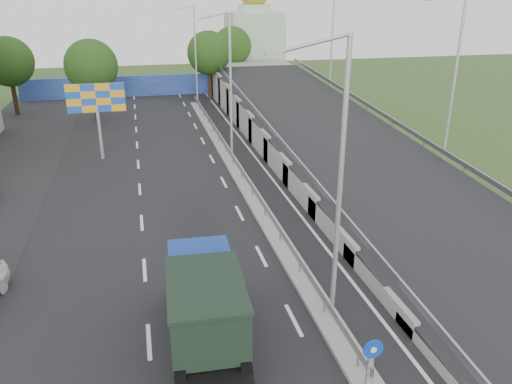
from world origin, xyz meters
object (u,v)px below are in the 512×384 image
object	(u,v)px
lamp_post_near	(336,171)
sign_bollard	(371,362)
lamp_post_mid	(228,79)
dump_truck	(205,302)
billboard	(96,102)
church	(254,41)
lamp_post_far	(194,49)

from	to	relation	value
lamp_post_near	sign_bollard	bearing A→B (deg)	-91.64
lamp_post_mid	dump_truck	size ratio (longest dim) A/B	1.57
lamp_post_near	lamp_post_mid	world-z (taller)	same
lamp_post_near	dump_truck	world-z (taller)	lamp_post_near
lamp_post_near	dump_truck	bearing A→B (deg)	-176.76
billboard	dump_truck	distance (m)	22.86
billboard	sign_bollard	bearing A→B (deg)	-70.79
sign_bollard	church	world-z (taller)	church
lamp_post_mid	lamp_post_far	world-z (taller)	same
lamp_post_near	lamp_post_mid	distance (m)	20.00
sign_bollard	billboard	size ratio (longest dim) A/B	0.30
sign_bollard	dump_truck	bearing A→B (deg)	141.72
lamp_post_far	church	size ratio (longest dim) A/B	0.73
lamp_post_mid	billboard	bearing A→B (deg)	167.62
sign_bollard	dump_truck	xyz separation A→B (m)	(-4.51, 3.56, 0.51)
sign_bollard	lamp_post_near	world-z (taller)	lamp_post_near
lamp_post_mid	billboard	xyz separation A→B (m)	(-9.11, 2.00, -1.62)
sign_bollard	lamp_post_far	distance (m)	44.08
sign_bollard	lamp_post_far	bearing A→B (deg)	89.86
sign_bollard	lamp_post_near	bearing A→B (deg)	88.36
sign_bollard	lamp_post_far	world-z (taller)	lamp_post_far
lamp_post_near	lamp_post_far	world-z (taller)	same
lamp_post_far	church	bearing A→B (deg)	54.76
sign_bollard	lamp_post_mid	distance (m)	24.30
lamp_post_near	church	size ratio (longest dim) A/B	0.73
sign_bollard	lamp_post_mid	world-z (taller)	lamp_post_mid
lamp_post_mid	church	world-z (taller)	church
lamp_post_near	lamp_post_mid	bearing A→B (deg)	90.00
lamp_post_near	billboard	xyz separation A→B (m)	(-9.11, 22.00, -1.62)
sign_bollard	dump_truck	distance (m)	5.77
lamp_post_far	billboard	world-z (taller)	lamp_post_far
lamp_post_mid	church	size ratio (longest dim) A/B	0.73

